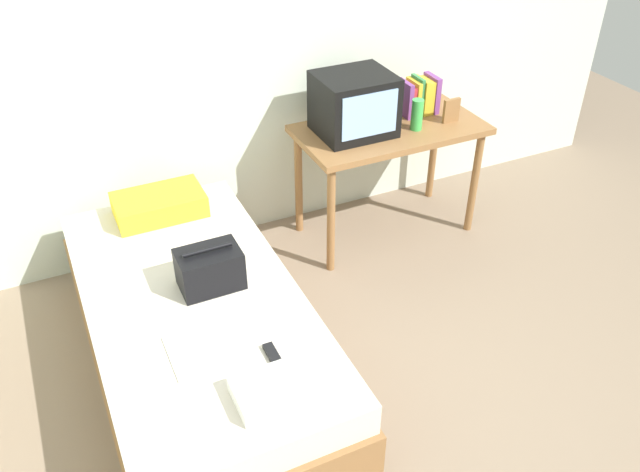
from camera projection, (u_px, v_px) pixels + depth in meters
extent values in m
plane|color=#84705B|center=(444.00, 421.00, 3.11)|extent=(8.00, 8.00, 0.00)
cube|color=silver|center=(277.00, 30.00, 3.85)|extent=(5.20, 0.10, 2.60)
cube|color=olive|center=(200.00, 346.00, 3.29)|extent=(1.00, 2.00, 0.34)
cube|color=beige|center=(194.00, 308.00, 3.14)|extent=(0.97, 1.94, 0.16)
cube|color=olive|center=(390.00, 130.00, 4.02)|extent=(1.16, 0.60, 0.04)
cylinder|color=olive|center=(331.00, 220.00, 3.88)|extent=(0.05, 0.05, 0.72)
cylinder|color=olive|center=(474.00, 183.00, 4.24)|extent=(0.05, 0.05, 0.72)
cylinder|color=olive|center=(299.00, 183.00, 4.23)|extent=(0.05, 0.05, 0.72)
cylinder|color=olive|center=(433.00, 152.00, 4.59)|extent=(0.05, 0.05, 0.72)
cube|color=black|center=(354.00, 104.00, 3.84)|extent=(0.44, 0.38, 0.36)
cube|color=#8CB2E0|center=(370.00, 115.00, 3.69)|extent=(0.35, 0.01, 0.26)
cylinder|color=green|center=(417.00, 115.00, 3.92)|extent=(0.07, 0.07, 0.19)
cube|color=#7A3D89|center=(405.00, 99.00, 4.08)|extent=(0.03, 0.16, 0.23)
cube|color=#B72D33|center=(409.00, 100.00, 4.10)|extent=(0.03, 0.14, 0.20)
cube|color=gold|center=(413.00, 97.00, 4.10)|extent=(0.03, 0.16, 0.22)
cube|color=#337F47|center=(417.00, 95.00, 4.10)|extent=(0.02, 0.14, 0.24)
cube|color=gold|center=(421.00, 96.00, 4.12)|extent=(0.03, 0.16, 0.23)
cube|color=gold|center=(426.00, 95.00, 4.13)|extent=(0.04, 0.15, 0.21)
cube|color=#7A3D89|center=(431.00, 93.00, 4.14)|extent=(0.04, 0.16, 0.23)
cube|color=olive|center=(451.00, 110.00, 4.02)|extent=(0.11, 0.02, 0.15)
cube|color=yellow|center=(159.00, 204.00, 3.64)|extent=(0.49, 0.30, 0.13)
cube|color=black|center=(210.00, 269.00, 3.10)|extent=(0.30, 0.20, 0.20)
cylinder|color=black|center=(207.00, 250.00, 3.03)|extent=(0.24, 0.02, 0.02)
cube|color=white|center=(194.00, 352.00, 2.78)|extent=(0.21, 0.29, 0.01)
cube|color=black|center=(274.00, 356.00, 2.75)|extent=(0.04, 0.16, 0.02)
cube|color=white|center=(270.00, 391.00, 2.57)|extent=(0.28, 0.22, 0.07)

